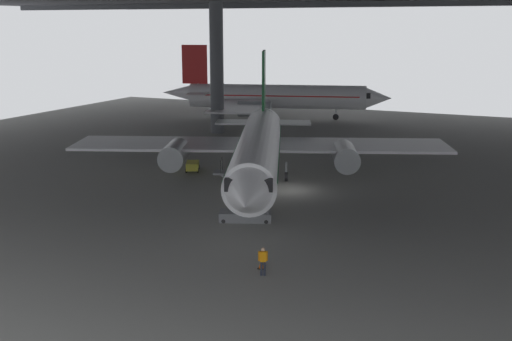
# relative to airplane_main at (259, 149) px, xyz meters

# --- Properties ---
(ground_plane) EXTENTS (110.00, 110.00, 0.00)m
(ground_plane) POSITION_rel_airplane_main_xyz_m (3.10, -0.13, -3.44)
(ground_plane) COLOR gray
(airplane_main) EXTENTS (34.95, 35.08, 11.42)m
(airplane_main) POSITION_rel_airplane_main_xyz_m (0.00, 0.00, 0.00)
(airplane_main) COLOR white
(airplane_main) RESTS_ON ground_plane
(boarding_stairs) EXTENTS (4.41, 2.83, 4.65)m
(boarding_stairs) POSITION_rel_airplane_main_xyz_m (3.13, -9.63, -2.71)
(boarding_stairs) COLOR slate
(boarding_stairs) RESTS_ON ground_plane
(crew_worker_near_nose) EXTENTS (0.51, 0.35, 1.71)m
(crew_worker_near_nose) POSITION_rel_airplane_main_xyz_m (8.57, -18.75, -2.46)
(crew_worker_near_nose) COLOR #232838
(crew_worker_near_nose) RESTS_ON ground_plane
(crew_worker_by_stairs) EXTENTS (0.40, 0.43, 1.76)m
(crew_worker_by_stairs) POSITION_rel_airplane_main_xyz_m (3.16, -6.67, -2.43)
(crew_worker_by_stairs) COLOR #232838
(crew_worker_by_stairs) RESTS_ON ground_plane
(airplane_distant) EXTENTS (34.35, 33.90, 11.01)m
(airplane_distant) POSITION_rel_airplane_main_xyz_m (-14.84, 38.92, -0.08)
(airplane_distant) COLOR white
(airplane_distant) RESTS_ON ground_plane
(traffic_cone_orange) EXTENTS (0.36, 0.36, 0.60)m
(traffic_cone_orange) POSITION_rel_airplane_main_xyz_m (8.05, -17.80, -3.15)
(traffic_cone_orange) COLOR black
(traffic_cone_orange) RESTS_ON ground_plane
(baggage_tug) EXTENTS (2.05, 2.50, 0.90)m
(baggage_tug) POSITION_rel_airplane_main_xyz_m (-8.43, 2.98, -2.92)
(baggage_tug) COLOR yellow
(baggage_tug) RESTS_ON ground_plane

